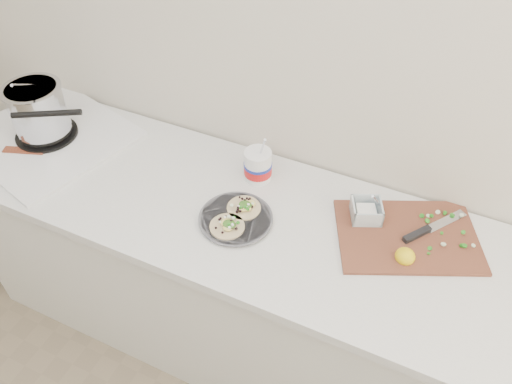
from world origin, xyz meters
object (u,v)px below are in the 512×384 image
at_px(taco_plate, 236,217).
at_px(tub, 258,164).
at_px(bacon_plate, 25,153).
at_px(cutboard, 405,231).
at_px(stove, 42,119).

relative_size(taco_plate, tub, 1.11).
height_order(taco_plate, bacon_plate, taco_plate).
distance_m(tub, cutboard, 0.56).
bearing_deg(tub, stove, -170.80).
xyz_separation_m(cutboard, bacon_plate, (-1.45, -0.21, -0.01)).
bearing_deg(cutboard, bacon_plate, 164.40).
distance_m(cutboard, bacon_plate, 1.47).
distance_m(stove, cutboard, 1.44).
bearing_deg(tub, bacon_plate, -163.71).
xyz_separation_m(stove, cutboard, (1.44, 0.10, -0.08)).
relative_size(stove, cutboard, 1.32).
relative_size(stove, taco_plate, 2.83).
height_order(stove, cutboard, stove).
height_order(taco_plate, cutboard, cutboard).
bearing_deg(stove, taco_plate, 9.77).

